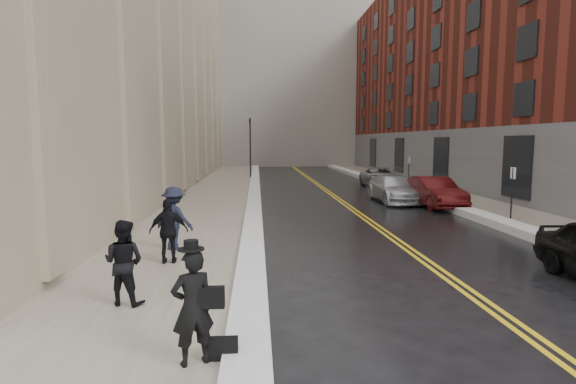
{
  "coord_description": "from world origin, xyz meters",
  "views": [
    {
      "loc": [
        -2.04,
        -8.76,
        3.24
      ],
      "look_at": [
        -1.04,
        5.61,
        1.6
      ],
      "focal_mm": 28.0,
      "sensor_mm": 36.0,
      "label": 1
    }
  ],
  "objects": [
    {
      "name": "ground",
      "position": [
        0.0,
        0.0,
        0.0
      ],
      "size": [
        160.0,
        160.0,
        0.0
      ],
      "primitive_type": "plane",
      "color": "black",
      "rests_on": "ground"
    },
    {
      "name": "sidewalk_left",
      "position": [
        -4.5,
        16.0,
        0.07
      ],
      "size": [
        4.0,
        64.0,
        0.15
      ],
      "primitive_type": "cube",
      "color": "gray",
      "rests_on": "ground"
    },
    {
      "name": "sidewalk_right",
      "position": [
        9.0,
        16.0,
        0.07
      ],
      "size": [
        3.0,
        64.0,
        0.15
      ],
      "primitive_type": "cube",
      "color": "gray",
      "rests_on": "ground"
    },
    {
      "name": "lane_stripe_a",
      "position": [
        2.38,
        16.0,
        0.0
      ],
      "size": [
        0.12,
        64.0,
        0.01
      ],
      "primitive_type": "cube",
      "color": "gold",
      "rests_on": "ground"
    },
    {
      "name": "lane_stripe_b",
      "position": [
        2.62,
        16.0,
        0.0
      ],
      "size": [
        0.12,
        64.0,
        0.01
      ],
      "primitive_type": "cube",
      "color": "gold",
      "rests_on": "ground"
    },
    {
      "name": "snow_ridge_left",
      "position": [
        -2.2,
        16.0,
        0.13
      ],
      "size": [
        0.7,
        60.8,
        0.26
      ],
      "primitive_type": "cube",
      "color": "white",
      "rests_on": "ground"
    },
    {
      "name": "snow_ridge_right",
      "position": [
        7.15,
        16.0,
        0.15
      ],
      "size": [
        0.85,
        60.8,
        0.3
      ],
      "primitive_type": "cube",
      "color": "white",
      "rests_on": "ground"
    },
    {
      "name": "building_right",
      "position": [
        17.5,
        23.0,
        9.0
      ],
      "size": [
        14.0,
        50.0,
        18.0
      ],
      "primitive_type": "cube",
      "color": "maroon",
      "rests_on": "ground"
    },
    {
      "name": "tower_far_right",
      "position": [
        14.0,
        66.0,
        22.0
      ],
      "size": [
        22.0,
        18.0,
        44.0
      ],
      "primitive_type": "cube",
      "color": "slate",
      "rests_on": "ground"
    },
    {
      "name": "traffic_signal",
      "position": [
        -2.6,
        30.0,
        3.08
      ],
      "size": [
        0.18,
        0.15,
        5.2
      ],
      "color": "black",
      "rests_on": "ground"
    },
    {
      "name": "parking_sign_near",
      "position": [
        7.9,
        8.0,
        1.36
      ],
      "size": [
        0.06,
        0.35,
        2.23
      ],
      "color": "black",
      "rests_on": "ground"
    },
    {
      "name": "parking_sign_far",
      "position": [
        7.9,
        20.0,
        1.36
      ],
      "size": [
        0.06,
        0.35,
        2.23
      ],
      "color": "black",
      "rests_on": "ground"
    },
    {
      "name": "car_maroon",
      "position": [
        6.64,
        12.65,
        0.75
      ],
      "size": [
        1.78,
        4.6,
        1.49
      ],
      "primitive_type": "imported",
      "rotation": [
        0.0,
        0.0,
        0.04
      ],
      "color": "#420B0C",
      "rests_on": "ground"
    },
    {
      "name": "car_silver_near",
      "position": [
        5.28,
        14.68,
        0.71
      ],
      "size": [
        2.1,
        4.95,
        1.42
      ],
      "primitive_type": "imported",
      "rotation": [
        0.0,
        0.0,
        0.02
      ],
      "color": "#B3B5BB",
      "rests_on": "ground"
    },
    {
      "name": "car_silver_far",
      "position": [
        6.7,
        22.05,
        0.69
      ],
      "size": [
        2.29,
        4.94,
        1.37
      ],
      "primitive_type": "imported",
      "rotation": [
        0.0,
        0.0,
        0.0
      ],
      "color": "gray",
      "rests_on": "ground"
    },
    {
      "name": "pedestrian_main",
      "position": [
        -2.94,
        -2.73,
        0.96
      ],
      "size": [
        0.7,
        0.59,
        1.63
      ],
      "primitive_type": "imported",
      "rotation": [
        0.0,
        0.0,
        3.55
      ],
      "color": "black",
      "rests_on": "sidewalk_left"
    },
    {
      "name": "pedestrian_a",
      "position": [
        -4.57,
        -0.29,
        0.96
      ],
      "size": [
        0.92,
        0.8,
        1.62
      ],
      "primitive_type": "imported",
      "rotation": [
        0.0,
        0.0,
        2.87
      ],
      "color": "black",
      "rests_on": "sidewalk_left"
    },
    {
      "name": "pedestrian_b",
      "position": [
        -4.41,
        4.05,
        1.05
      ],
      "size": [
        1.34,
        1.09,
        1.8
      ],
      "primitive_type": "imported",
      "rotation": [
        0.0,
        0.0,
        2.71
      ],
      "color": "black",
      "rests_on": "sidewalk_left"
    },
    {
      "name": "pedestrian_c",
      "position": [
        -4.28,
        2.6,
        0.97
      ],
      "size": [
        1.0,
        0.48,
        1.65
      ],
      "primitive_type": "imported",
      "rotation": [
        0.0,
        0.0,
        3.22
      ],
      "color": "black",
      "rests_on": "sidewalk_left"
    }
  ]
}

